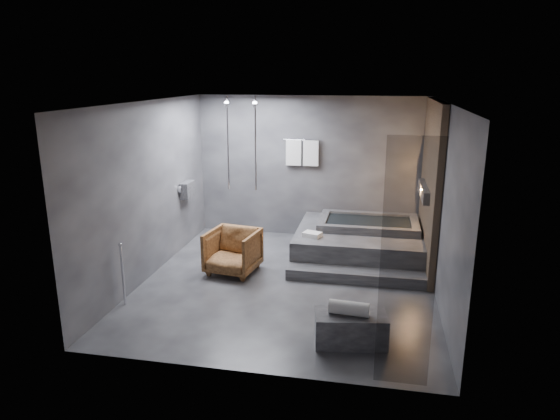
# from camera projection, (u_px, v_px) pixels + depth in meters

# --- Properties ---
(room) EXTENTS (5.00, 5.04, 2.82)m
(room) POSITION_uv_depth(u_px,v_px,m) (316.00, 173.00, 7.60)
(room) COLOR #29292B
(room) RESTS_ON ground
(tub_deck) EXTENTS (2.20, 2.00, 0.50)m
(tub_deck) POSITION_uv_depth(u_px,v_px,m) (359.00, 243.00, 9.01)
(tub_deck) COLOR #2D2D2F
(tub_deck) RESTS_ON ground
(tub_step) EXTENTS (2.20, 0.36, 0.18)m
(tub_step) POSITION_uv_depth(u_px,v_px,m) (355.00, 276.00, 7.93)
(tub_step) COLOR #2D2D2F
(tub_step) RESTS_ON ground
(concrete_bench) EXTENTS (0.93, 0.60, 0.39)m
(concrete_bench) POSITION_uv_depth(u_px,v_px,m) (350.00, 328.00, 6.10)
(concrete_bench) COLOR #323234
(concrete_bench) RESTS_ON ground
(driftwood_chair) EXTENTS (0.89, 0.91, 0.73)m
(driftwood_chair) POSITION_uv_depth(u_px,v_px,m) (233.00, 251.00, 8.23)
(driftwood_chair) COLOR #462711
(driftwood_chair) RESTS_ON ground
(rolled_towel) EXTENTS (0.49, 0.21, 0.17)m
(rolled_towel) POSITION_uv_depth(u_px,v_px,m) (349.00, 308.00, 5.99)
(rolled_towel) COLOR silver
(rolled_towel) RESTS_ON concrete_bench
(deck_towel) EXTENTS (0.34, 0.29, 0.08)m
(deck_towel) POSITION_uv_depth(u_px,v_px,m) (312.00, 234.00, 8.54)
(deck_towel) COLOR white
(deck_towel) RESTS_ON tub_deck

